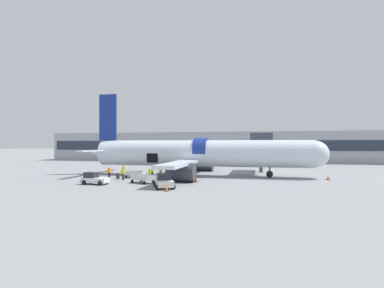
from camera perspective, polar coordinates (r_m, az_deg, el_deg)
ground_plane at (r=43.98m, az=-2.17°, el=-6.27°), size 500.00×500.00×0.00m
terminal_strip at (r=83.70m, az=4.93°, el=-0.55°), size 97.38×9.29×8.07m
jet_bridge_stub at (r=50.90m, az=13.04°, el=0.14°), size 3.33×11.11×6.52m
airplane at (r=45.26m, az=1.18°, el=-1.92°), size 36.45×29.23×12.86m
baggage_tug_lead at (r=32.87m, az=-5.32°, el=-7.15°), size 2.88×3.46×1.61m
baggage_tug_mid at (r=37.62m, az=-18.13°, el=-6.36°), size 3.39×2.01×1.44m
baggage_cart_loading at (r=43.49m, az=-10.74°, el=-5.72°), size 3.67×2.31×0.97m
baggage_cart_queued at (r=37.35m, az=-9.28°, el=-6.64°), size 3.94×2.69×1.01m
ground_crew_loader_a at (r=41.05m, az=-12.99°, el=-5.42°), size 0.56×0.56×1.75m
ground_crew_loader_b at (r=43.43m, az=-15.48°, el=-5.19°), size 0.53×0.53×1.66m
ground_crew_driver at (r=40.57m, az=-8.07°, el=-5.64°), size 0.49×0.49×1.54m
ground_crew_supervisor at (r=42.32m, az=-7.57°, el=-5.24°), size 0.57×0.56×1.77m
ground_crew_helper at (r=46.30m, az=-12.88°, el=-4.83°), size 0.58×0.53×1.72m
ground_crew_marshal at (r=44.44m, az=-6.01°, el=-5.02°), size 0.61×0.48×1.74m
suitcase_on_tarmac_upright at (r=42.63m, az=-13.93°, el=-6.02°), size 0.51×0.32×0.77m
safety_cone_nose at (r=44.12m, az=24.51°, el=-5.81°), size 0.56×0.56×0.71m
safety_cone_engine_left at (r=30.76m, az=-4.89°, el=-8.32°), size 0.49×0.49×0.73m
safety_cone_wingtip at (r=37.93m, az=0.85°, el=-6.87°), size 0.55×0.55×0.57m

